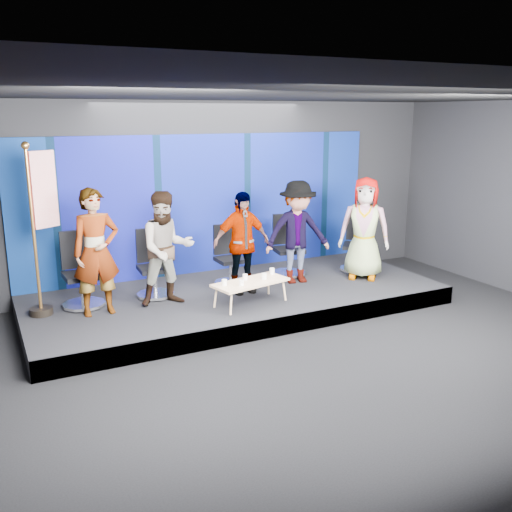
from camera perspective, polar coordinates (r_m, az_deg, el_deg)
The scene contains 21 objects.
ground at distance 7.90m, azimuth 5.77°, elevation -10.48°, with size 10.00×10.00×0.00m, color black.
room_walls at distance 7.23m, azimuth 6.25°, elevation 7.30°, with size 10.02×8.02×3.51m.
riser at distance 9.89m, azimuth -1.94°, elevation -4.32°, with size 7.00×3.00×0.30m, color black.
backdrop at distance 10.85m, azimuth -5.20°, elevation 5.17°, with size 7.00×0.08×2.60m, color navy.
chair_a at distance 9.39m, azimuth -17.05°, elevation -2.51°, with size 0.70×0.70×1.19m.
panelist_a at distance 8.82m, azimuth -15.69°, elevation 0.36°, with size 0.70×0.46×1.92m, color black.
chair_b at distance 9.63m, azimuth -10.18°, elevation -1.83°, with size 0.66×0.66×1.12m.
panelist_b at distance 9.05m, azimuth -8.92°, elevation 0.72°, with size 0.88×0.69×1.81m, color black.
chair_c at distance 10.14m, azimuth -2.67°, elevation -0.91°, with size 0.60×0.60×1.06m.
panelist_c at distance 9.57m, azimuth -1.47°, elevation 1.35°, with size 1.01×0.42×1.72m, color black.
chair_d at distance 10.75m, azimuth 3.19°, elevation 0.08°, with size 0.74×0.74×1.13m.
panelist_d at distance 10.16m, azimuth 4.15°, elevation 2.38°, with size 1.19×0.68×1.83m, color black.
chair_e at distance 11.19m, azimuth 10.07°, elevation 0.48°, with size 0.91×0.91×1.15m.
panelist_e at distance 10.59m, azimuth 10.78°, elevation 2.73°, with size 0.91×0.59×1.86m, color black.
coffee_table at distance 9.07m, azimuth -0.55°, elevation -2.73°, with size 1.32×0.78×0.38m.
mug_a at distance 8.84m, azimuth -3.18°, elevation -2.67°, with size 0.08×0.08×0.10m, color white.
mug_b at distance 8.83m, azimuth -1.46°, elevation -2.70°, with size 0.08×0.08×0.09m, color white.
mug_c at distance 9.12m, azimuth -1.09°, elevation -2.12°, with size 0.08×0.08×0.09m, color white.
mug_d at distance 9.16m, azimuth 0.82°, elevation -2.04°, with size 0.08×0.08×0.10m, color white.
mug_e at distance 9.46m, azimuth 1.61°, elevation -1.52°, with size 0.08×0.08×0.10m, color white.
flag_stand at distance 9.02m, azimuth -20.68°, elevation 2.94°, with size 0.57×0.38×2.59m.
Camera 1 is at (-3.88, -6.04, 3.28)m, focal length 40.00 mm.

